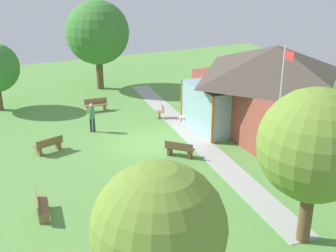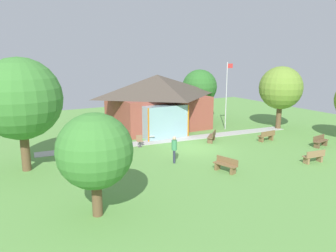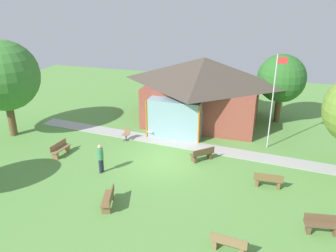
{
  "view_description": "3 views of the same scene",
  "coord_description": "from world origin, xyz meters",
  "px_view_note": "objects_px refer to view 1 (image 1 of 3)",
  "views": [
    {
      "loc": [
        20.55,
        -8.28,
        9.73
      ],
      "look_at": [
        0.43,
        1.14,
        1.02
      ],
      "focal_mm": 47.01,
      "sensor_mm": 36.0,
      "label": 1
    },
    {
      "loc": [
        -13.07,
        -19.71,
        6.83
      ],
      "look_at": [
        -0.92,
        2.42,
        1.32
      ],
      "focal_mm": 35.5,
      "sensor_mm": 36.0,
      "label": 2
    },
    {
      "loc": [
        5.69,
        -17.79,
        10.02
      ],
      "look_at": [
        -0.45,
        2.65,
        1.29
      ],
      "focal_mm": 37.32,
      "sensor_mm": 36.0,
      "label": 3
    }
  ],
  "objects_px": {
    "bench_mid_right": "(179,193)",
    "patio_chair_porch_left": "(185,117)",
    "pavilion": "(272,86)",
    "tree_west_hedge": "(97,33)",
    "visitor_strolling_lawn": "(92,115)",
    "bench_front_center": "(49,145)",
    "tree_east_hedge": "(315,146)",
    "bench_mid_left": "(96,105)",
    "bench_lawn_far_right": "(129,243)",
    "bench_front_right": "(42,207)",
    "flagpole": "(280,109)",
    "patio_chair_west": "(161,112)",
    "tree_far_east": "(159,229)",
    "bench_rear_near_path": "(179,150)"
  },
  "relations": [
    {
      "from": "patio_chair_porch_left",
      "to": "tree_west_hedge",
      "type": "bearing_deg",
      "value": 28.24
    },
    {
      "from": "bench_mid_left",
      "to": "bench_lawn_far_right",
      "type": "bearing_deg",
      "value": 84.22
    },
    {
      "from": "pavilion",
      "to": "bench_front_center",
      "type": "xyz_separation_m",
      "value": [
        -1.95,
        -12.64,
        -2.18
      ]
    },
    {
      "from": "visitor_strolling_lawn",
      "to": "tree_west_hedge",
      "type": "xyz_separation_m",
      "value": [
        -8.43,
        3.04,
        3.27
      ]
    },
    {
      "from": "tree_east_hedge",
      "to": "tree_far_east",
      "type": "height_order",
      "value": "tree_east_hedge"
    },
    {
      "from": "bench_mid_right",
      "to": "visitor_strolling_lawn",
      "type": "distance_m",
      "value": 9.23
    },
    {
      "from": "patio_chair_porch_left",
      "to": "tree_east_hedge",
      "type": "xyz_separation_m",
      "value": [
        12.4,
        -1.57,
        3.36
      ]
    },
    {
      "from": "bench_mid_right",
      "to": "visitor_strolling_lawn",
      "type": "xyz_separation_m",
      "value": [
        -9.14,
        -1.12,
        0.62
      ]
    },
    {
      "from": "bench_mid_right",
      "to": "flagpole",
      "type": "bearing_deg",
      "value": 89.89
    },
    {
      "from": "bench_rear_near_path",
      "to": "tree_east_hedge",
      "type": "bearing_deg",
      "value": -37.69
    },
    {
      "from": "bench_front_center",
      "to": "bench_front_right",
      "type": "height_order",
      "value": "same"
    },
    {
      "from": "tree_far_east",
      "to": "tree_east_hedge",
      "type": "bearing_deg",
      "value": 103.52
    },
    {
      "from": "bench_rear_near_path",
      "to": "bench_lawn_far_right",
      "type": "height_order",
      "value": "same"
    },
    {
      "from": "patio_chair_west",
      "to": "bench_rear_near_path",
      "type": "bearing_deg",
      "value": 173.29
    },
    {
      "from": "bench_front_center",
      "to": "pavilion",
      "type": "bearing_deg",
      "value": -25.27
    },
    {
      "from": "bench_mid_left",
      "to": "bench_mid_right",
      "type": "relative_size",
      "value": 1.02
    },
    {
      "from": "pavilion",
      "to": "tree_west_hedge",
      "type": "xyz_separation_m",
      "value": [
        -12.23,
        -6.72,
        1.71
      ]
    },
    {
      "from": "flagpole",
      "to": "patio_chair_west",
      "type": "height_order",
      "value": "flagpole"
    },
    {
      "from": "bench_rear_near_path",
      "to": "bench_mid_left",
      "type": "height_order",
      "value": "same"
    },
    {
      "from": "bench_mid_left",
      "to": "bench_mid_right",
      "type": "xyz_separation_m",
      "value": [
        12.6,
        -0.11,
        0.0
      ]
    },
    {
      "from": "pavilion",
      "to": "flagpole",
      "type": "height_order",
      "value": "flagpole"
    },
    {
      "from": "bench_mid_right",
      "to": "patio_chair_porch_left",
      "type": "xyz_separation_m",
      "value": [
        -8.08,
        4.43,
        0.01
      ]
    },
    {
      "from": "bench_rear_near_path",
      "to": "bench_mid_left",
      "type": "relative_size",
      "value": 0.9
    },
    {
      "from": "flagpole",
      "to": "bench_mid_right",
      "type": "height_order",
      "value": "flagpole"
    },
    {
      "from": "flagpole",
      "to": "pavilion",
      "type": "bearing_deg",
      "value": 145.06
    },
    {
      "from": "pavilion",
      "to": "bench_front_center",
      "type": "bearing_deg",
      "value": -98.77
    },
    {
      "from": "bench_mid_left",
      "to": "bench_mid_right",
      "type": "distance_m",
      "value": 12.61
    },
    {
      "from": "bench_rear_near_path",
      "to": "tree_far_east",
      "type": "height_order",
      "value": "tree_far_east"
    },
    {
      "from": "patio_chair_west",
      "to": "visitor_strolling_lawn",
      "type": "xyz_separation_m",
      "value": [
        0.39,
        -4.55,
        0.61
      ]
    },
    {
      "from": "bench_mid_right",
      "to": "visitor_strolling_lawn",
      "type": "relative_size",
      "value": 0.87
    },
    {
      "from": "pavilion",
      "to": "tree_west_hedge",
      "type": "height_order",
      "value": "tree_west_hedge"
    },
    {
      "from": "bench_front_center",
      "to": "tree_west_hedge",
      "type": "height_order",
      "value": "tree_west_hedge"
    },
    {
      "from": "bench_mid_left",
      "to": "bench_front_center",
      "type": "height_order",
      "value": "same"
    },
    {
      "from": "bench_lawn_far_right",
      "to": "bench_front_right",
      "type": "bearing_deg",
      "value": 23.5
    },
    {
      "from": "bench_front_right",
      "to": "visitor_strolling_lawn",
      "type": "xyz_separation_m",
      "value": [
        -7.8,
        4.31,
        0.62
      ]
    },
    {
      "from": "tree_east_hedge",
      "to": "bench_rear_near_path",
      "type": "bearing_deg",
      "value": -173.72
    },
    {
      "from": "flagpole",
      "to": "tree_far_east",
      "type": "height_order",
      "value": "flagpole"
    },
    {
      "from": "bench_front_center",
      "to": "bench_mid_right",
      "type": "height_order",
      "value": "same"
    },
    {
      "from": "bench_mid_left",
      "to": "bench_front_center",
      "type": "bearing_deg",
      "value": 58.61
    },
    {
      "from": "patio_chair_west",
      "to": "patio_chair_porch_left",
      "type": "height_order",
      "value": "same"
    },
    {
      "from": "pavilion",
      "to": "bench_lawn_far_right",
      "type": "xyz_separation_m",
      "value": [
        7.68,
        -11.75,
        -2.18
      ]
    },
    {
      "from": "flagpole",
      "to": "tree_east_hedge",
      "type": "xyz_separation_m",
      "value": [
        4.49,
        -2.15,
        0.41
      ]
    },
    {
      "from": "bench_front_center",
      "to": "bench_mid_left",
      "type": "bearing_deg",
      "value": 35.7
    },
    {
      "from": "patio_chair_porch_left",
      "to": "tree_east_hedge",
      "type": "height_order",
      "value": "tree_east_hedge"
    },
    {
      "from": "tree_west_hedge",
      "to": "tree_east_hedge",
      "type": "xyz_separation_m",
      "value": [
        21.89,
        0.95,
        -0.52
      ]
    },
    {
      "from": "pavilion",
      "to": "bench_rear_near_path",
      "type": "bearing_deg",
      "value": -78.02
    },
    {
      "from": "pavilion",
      "to": "patio_chair_west",
      "type": "xyz_separation_m",
      "value": [
        -4.19,
        -5.21,
        -2.17
      ]
    },
    {
      "from": "patio_chair_porch_left",
      "to": "bench_front_right",
      "type": "bearing_deg",
      "value": 137.72
    },
    {
      "from": "bench_front_center",
      "to": "bench_mid_right",
      "type": "relative_size",
      "value": 1.03
    },
    {
      "from": "visitor_strolling_lawn",
      "to": "tree_west_hedge",
      "type": "height_order",
      "value": "tree_west_hedge"
    }
  ]
}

